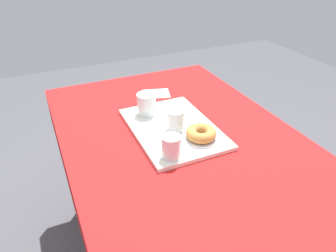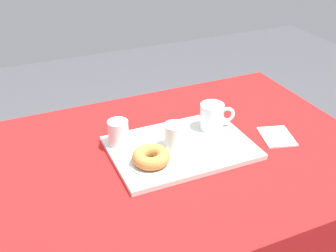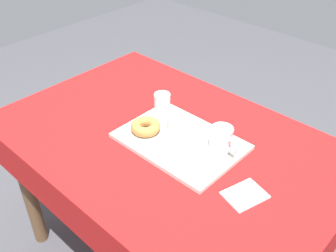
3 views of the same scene
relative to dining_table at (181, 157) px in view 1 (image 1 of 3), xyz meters
The scene contains 8 objects.
dining_table is the anchor object (origin of this frame).
serving_tray 0.13m from the dining_table, 169.38° to the right, with size 0.45×0.32×0.02m, color silver.
tea_mug_left 0.27m from the dining_table, 161.42° to the right, with size 0.12×0.08×0.09m.
water_glass_near 0.16m from the dining_table, 162.48° to the right, with size 0.07×0.07×0.08m.
water_glass_far 0.22m from the dining_table, 39.81° to the right, with size 0.07×0.07×0.08m.
donut_plate_left 0.15m from the dining_table, 34.21° to the left, with size 0.13×0.13×0.01m, color silver.
sugar_donut_left 0.17m from the dining_table, 34.21° to the left, with size 0.11×0.11×0.04m, color #BC7F3D.
paper_napkin 0.41m from the dining_table, behind, with size 0.10×0.13×0.01m, color white.
Camera 1 is at (0.92, -0.47, 1.45)m, focal length 33.63 mm.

